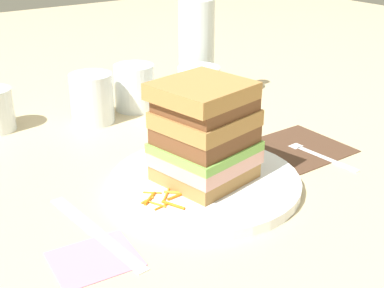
# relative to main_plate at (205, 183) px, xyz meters

# --- Properties ---
(ground_plane) EXTENTS (3.00, 3.00, 0.00)m
(ground_plane) POSITION_rel_main_plate_xyz_m (-0.02, 0.02, -0.01)
(ground_plane) COLOR #C6B289
(main_plate) EXTENTS (0.26, 0.26, 0.01)m
(main_plate) POSITION_rel_main_plate_xyz_m (0.00, 0.00, 0.00)
(main_plate) COLOR white
(main_plate) RESTS_ON ground_plane
(sandwich) EXTENTS (0.14, 0.13, 0.14)m
(sandwich) POSITION_rel_main_plate_xyz_m (-0.00, 0.00, 0.07)
(sandwich) COLOR #A87A42
(sandwich) RESTS_ON main_plate
(carrot_shred_0) EXTENTS (0.02, 0.02, 0.00)m
(carrot_shred_0) POSITION_rel_main_plate_xyz_m (-0.06, -0.01, 0.01)
(carrot_shred_0) COLOR orange
(carrot_shred_0) RESTS_ON main_plate
(carrot_shred_1) EXTENTS (0.02, 0.01, 0.00)m
(carrot_shred_1) POSITION_rel_main_plate_xyz_m (-0.10, -0.01, 0.01)
(carrot_shred_1) COLOR orange
(carrot_shred_1) RESTS_ON main_plate
(carrot_shred_2) EXTENTS (0.02, 0.03, 0.00)m
(carrot_shred_2) POSITION_rel_main_plate_xyz_m (-0.09, -0.02, 0.01)
(carrot_shred_2) COLOR orange
(carrot_shred_2) RESTS_ON main_plate
(carrot_shred_3) EXTENTS (0.02, 0.01, 0.00)m
(carrot_shred_3) POSITION_rel_main_plate_xyz_m (-0.09, -0.03, 0.01)
(carrot_shred_3) COLOR orange
(carrot_shred_3) RESTS_ON main_plate
(carrot_shred_4) EXTENTS (0.03, 0.01, 0.00)m
(carrot_shred_4) POSITION_rel_main_plate_xyz_m (-0.06, -0.02, 0.01)
(carrot_shred_4) COLOR orange
(carrot_shred_4) RESTS_ON main_plate
(carrot_shred_5) EXTENTS (0.03, 0.02, 0.00)m
(carrot_shred_5) POSITION_rel_main_plate_xyz_m (-0.09, -0.01, 0.01)
(carrot_shred_5) COLOR orange
(carrot_shred_5) RESTS_ON main_plate
(carrot_shred_6) EXTENTS (0.02, 0.02, 0.00)m
(carrot_shred_6) POSITION_rel_main_plate_xyz_m (-0.08, 0.00, 0.01)
(carrot_shred_6) COLOR orange
(carrot_shred_6) RESTS_ON main_plate
(carrot_shred_7) EXTENTS (0.03, 0.02, 0.00)m
(carrot_shred_7) POSITION_rel_main_plate_xyz_m (-0.07, -0.01, 0.01)
(carrot_shred_7) COLOR orange
(carrot_shred_7) RESTS_ON main_plate
(carrot_shred_8) EXTENTS (0.02, 0.03, 0.00)m
(carrot_shred_8) POSITION_rel_main_plate_xyz_m (-0.08, -0.04, 0.01)
(carrot_shred_8) COLOR orange
(carrot_shred_8) RESTS_ON main_plate
(carrot_shred_9) EXTENTS (0.02, 0.01, 0.00)m
(carrot_shred_9) POSITION_rel_main_plate_xyz_m (0.10, 0.01, 0.01)
(carrot_shred_9) COLOR orange
(carrot_shred_9) RESTS_ON main_plate
(carrot_shred_10) EXTENTS (0.03, 0.02, 0.00)m
(carrot_shred_10) POSITION_rel_main_plate_xyz_m (0.07, 0.04, 0.01)
(carrot_shred_10) COLOR orange
(carrot_shred_10) RESTS_ON main_plate
(carrot_shred_11) EXTENTS (0.03, 0.01, 0.00)m
(carrot_shred_11) POSITION_rel_main_plate_xyz_m (0.09, 0.00, 0.01)
(carrot_shred_11) COLOR orange
(carrot_shred_11) RESTS_ON main_plate
(carrot_shred_12) EXTENTS (0.03, 0.02, 0.00)m
(carrot_shred_12) POSITION_rel_main_plate_xyz_m (0.09, 0.01, 0.01)
(carrot_shred_12) COLOR orange
(carrot_shred_12) RESTS_ON main_plate
(carrot_shred_13) EXTENTS (0.03, 0.02, 0.00)m
(carrot_shred_13) POSITION_rel_main_plate_xyz_m (0.08, 0.02, 0.01)
(carrot_shred_13) COLOR orange
(carrot_shred_13) RESTS_ON main_plate
(napkin_dark) EXTENTS (0.14, 0.14, 0.00)m
(napkin_dark) POSITION_rel_main_plate_xyz_m (0.20, 0.02, -0.01)
(napkin_dark) COLOR #4C3323
(napkin_dark) RESTS_ON ground_plane
(fork) EXTENTS (0.03, 0.17, 0.00)m
(fork) POSITION_rel_main_plate_xyz_m (0.20, -0.01, -0.00)
(fork) COLOR silver
(fork) RESTS_ON napkin_dark
(knife) EXTENTS (0.03, 0.20, 0.00)m
(knife) POSITION_rel_main_plate_xyz_m (-0.17, -0.02, -0.01)
(knife) COLOR silver
(knife) RESTS_ON ground_plane
(juice_glass) EXTENTS (0.07, 0.07, 0.10)m
(juice_glass) POSITION_rel_main_plate_xyz_m (0.14, 0.21, 0.04)
(juice_glass) COLOR white
(juice_glass) RESTS_ON ground_plane
(water_bottle) EXTENTS (0.07, 0.07, 0.26)m
(water_bottle) POSITION_rel_main_plate_xyz_m (0.19, 0.29, 0.11)
(water_bottle) COLOR silver
(water_bottle) RESTS_ON ground_plane
(empty_tumbler_0) EXTENTS (0.08, 0.08, 0.09)m
(empty_tumbler_0) POSITION_rel_main_plate_xyz_m (0.08, 0.33, 0.04)
(empty_tumbler_0) COLOR silver
(empty_tumbler_0) RESTS_ON ground_plane
(empty_tumbler_2) EXTENTS (0.08, 0.08, 0.09)m
(empty_tumbler_2) POSITION_rel_main_plate_xyz_m (-0.02, 0.31, 0.04)
(empty_tumbler_2) COLOR silver
(empty_tumbler_2) RESTS_ON ground_plane
(napkin_pink) EXTENTS (0.10, 0.09, 0.00)m
(napkin_pink) POSITION_rel_main_plate_xyz_m (-0.20, -0.06, -0.01)
(napkin_pink) COLOR pink
(napkin_pink) RESTS_ON ground_plane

